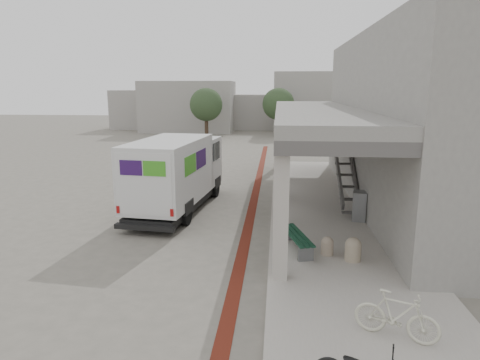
# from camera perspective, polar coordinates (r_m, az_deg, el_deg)

# --- Properties ---
(ground) EXTENTS (120.00, 120.00, 0.00)m
(ground) POSITION_cam_1_polar(r_m,az_deg,el_deg) (14.67, -3.05, -7.14)
(ground) COLOR #645F55
(ground) RESTS_ON ground
(bike_lane_stripe) EXTENTS (0.35, 40.00, 0.01)m
(bike_lane_stripe) POSITION_cam_1_polar(r_m,az_deg,el_deg) (16.46, 1.39, -4.92)
(bike_lane_stripe) COLOR #5B1D12
(bike_lane_stripe) RESTS_ON ground
(sidewalk) EXTENTS (4.40, 28.00, 0.12)m
(sidewalk) POSITION_cam_1_polar(r_m,az_deg,el_deg) (14.65, 12.76, -7.21)
(sidewalk) COLOR #A0998F
(sidewalk) RESTS_ON ground
(transit_building) EXTENTS (7.60, 17.00, 7.00)m
(transit_building) POSITION_cam_1_polar(r_m,az_deg,el_deg) (18.88, 20.05, 7.08)
(transit_building) COLOR gray
(transit_building) RESTS_ON ground
(distant_backdrop) EXTENTS (28.00, 10.00, 6.50)m
(distant_backdrop) POSITION_cam_1_polar(r_m,az_deg,el_deg) (49.86, -0.53, 9.80)
(distant_backdrop) COLOR gray
(distant_backdrop) RESTS_ON ground
(tree_left) EXTENTS (3.20, 3.20, 4.80)m
(tree_left) POSITION_cam_1_polar(r_m,az_deg,el_deg) (42.31, -4.54, 9.97)
(tree_left) COLOR #38281C
(tree_left) RESTS_ON ground
(tree_mid) EXTENTS (3.20, 3.20, 4.80)m
(tree_mid) POSITION_cam_1_polar(r_m,az_deg,el_deg) (43.73, 5.14, 10.03)
(tree_mid) COLOR #38281C
(tree_mid) RESTS_ON ground
(tree_right) EXTENTS (3.20, 3.20, 4.80)m
(tree_right) POSITION_cam_1_polar(r_m,az_deg,el_deg) (43.47, 15.89, 9.61)
(tree_right) COLOR #38281C
(tree_right) RESTS_ON ground
(fedex_truck) EXTENTS (2.85, 7.07, 2.94)m
(fedex_truck) POSITION_cam_1_polar(r_m,az_deg,el_deg) (17.25, -8.43, 1.10)
(fedex_truck) COLOR black
(fedex_truck) RESTS_ON ground
(bench) EXTENTS (0.98, 2.11, 0.49)m
(bench) POSITION_cam_1_polar(r_m,az_deg,el_deg) (12.93, 7.53, -7.75)
(bench) COLOR slate
(bench) RESTS_ON sidewalk
(bollard_near) EXTENTS (0.45, 0.45, 0.67)m
(bollard_near) POSITION_cam_1_polar(r_m,az_deg,el_deg) (12.48, 14.84, -8.88)
(bollard_near) COLOR gray
(bollard_near) RESTS_ON sidewalk
(bollard_far) EXTENTS (0.36, 0.36, 0.54)m
(bollard_far) POSITION_cam_1_polar(r_m,az_deg,el_deg) (12.76, 11.55, -8.56)
(bollard_far) COLOR gray
(bollard_far) RESTS_ON sidewalk
(utility_cabinet) EXTENTS (0.60, 0.72, 1.06)m
(utility_cabinet) POSITION_cam_1_polar(r_m,az_deg,el_deg) (16.15, 15.64, -3.34)
(utility_cabinet) COLOR gray
(utility_cabinet) RESTS_ON sidewalk
(bicycle_cream) EXTENTS (1.65, 1.05, 0.96)m
(bicycle_cream) POSITION_cam_1_polar(r_m,az_deg,el_deg) (9.09, 20.17, -16.58)
(bicycle_cream) COLOR beige
(bicycle_cream) RESTS_ON sidewalk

